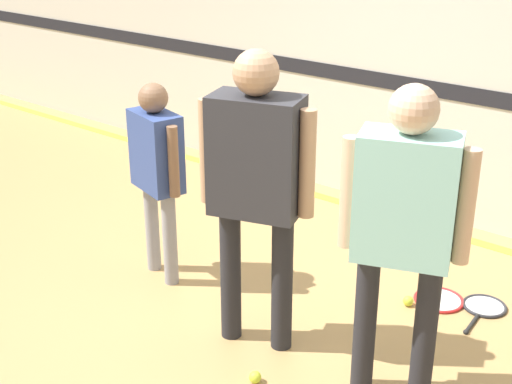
% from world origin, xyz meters
% --- Properties ---
extents(ground_plane, '(16.00, 16.00, 0.00)m').
position_xyz_m(ground_plane, '(0.00, 0.00, 0.00)').
color(ground_plane, tan).
extents(wall_back, '(16.00, 0.07, 3.20)m').
position_xyz_m(wall_back, '(0.00, 2.25, 1.60)').
color(wall_back, beige).
rests_on(wall_back, ground_plane).
extents(floor_stripe, '(14.40, 0.10, 0.01)m').
position_xyz_m(floor_stripe, '(0.00, 1.99, 0.00)').
color(floor_stripe, yellow).
rests_on(floor_stripe, ground_plane).
extents(person_instructor, '(0.61, 0.39, 1.68)m').
position_xyz_m(person_instructor, '(0.11, -0.01, 1.04)').
color(person_instructor, '#232328').
rests_on(person_instructor, ground_plane).
extents(person_student_left, '(0.49, 0.29, 1.32)m').
position_xyz_m(person_student_left, '(-0.85, 0.19, 0.82)').
color(person_student_left, gray).
rests_on(person_student_left, ground_plane).
extents(person_student_right, '(0.58, 0.39, 1.62)m').
position_xyz_m(person_student_right, '(0.94, 0.06, 1.00)').
color(person_student_right, '#232328').
rests_on(person_student_right, ground_plane).
extents(racket_spare_on_floor, '(0.40, 0.54, 0.03)m').
position_xyz_m(racket_spare_on_floor, '(0.75, 1.04, 0.01)').
color(racket_spare_on_floor, red).
rests_on(racket_spare_on_floor, ground_plane).
extents(racket_second_spare, '(0.30, 0.51, 0.03)m').
position_xyz_m(racket_second_spare, '(1.00, 1.14, 0.01)').
color(racket_second_spare, '#28282D').
rests_on(racket_second_spare, ground_plane).
extents(tennis_ball_near_instructor, '(0.07, 0.07, 0.07)m').
position_xyz_m(tennis_ball_near_instructor, '(0.35, -0.31, 0.03)').
color(tennis_ball_near_instructor, '#CCE038').
rests_on(tennis_ball_near_instructor, ground_plane).
extents(tennis_ball_by_spare_racket, '(0.07, 0.07, 0.07)m').
position_xyz_m(tennis_ball_by_spare_racket, '(0.62, 0.88, 0.03)').
color(tennis_ball_by_spare_racket, '#CCE038').
rests_on(tennis_ball_by_spare_racket, ground_plane).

